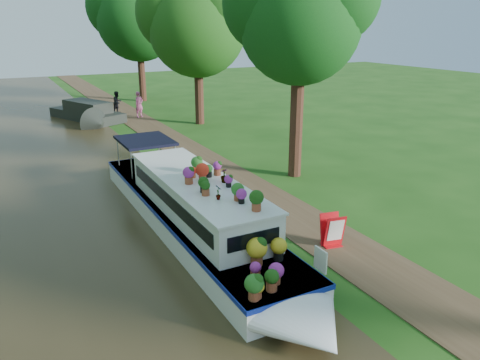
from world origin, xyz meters
name	(u,v)px	position (x,y,z in m)	size (l,w,h in m)	color
ground	(251,215)	(0.00, 0.00, 0.00)	(100.00, 100.00, 0.00)	#1A4411
canal_water	(67,253)	(-6.00, 0.00, 0.01)	(10.00, 100.00, 0.02)	#2C2513
towpath	(281,209)	(1.20, 0.00, 0.01)	(2.20, 100.00, 0.03)	#43321F
plant_boat	(198,211)	(-2.25, -0.72, 0.85)	(2.29, 13.52, 2.28)	white
tree_near_overhang	(299,13)	(3.79, 3.06, 6.60)	(5.52, 5.28, 8.99)	black
tree_near_mid	(196,20)	(4.48, 15.08, 6.44)	(6.90, 6.60, 9.40)	black
tree_near_far	(137,12)	(3.98, 26.09, 7.05)	(7.59, 7.26, 10.30)	black
second_boat	(88,113)	(-1.75, 19.41, 0.54)	(4.21, 7.27, 1.32)	black
sandwich_board	(332,232)	(0.97, -3.15, 0.46)	(0.63, 0.58, 0.96)	red
pedestrian_pink	(139,104)	(1.63, 18.92, 0.91)	(0.64, 0.42, 1.75)	#CC5487
pedestrian_dark	(117,102)	(0.68, 21.17, 0.81)	(0.76, 0.59, 1.57)	black
verge_plant	(196,170)	(0.05, 5.00, 0.22)	(0.40, 0.34, 0.44)	#386F21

